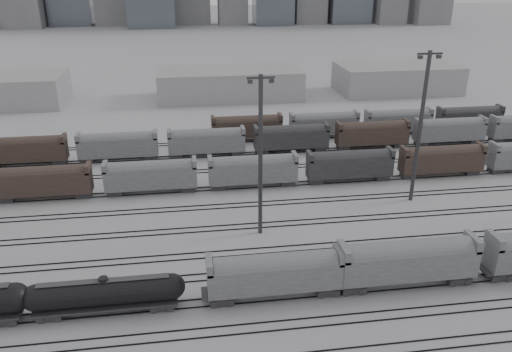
{
  "coord_description": "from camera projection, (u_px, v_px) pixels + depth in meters",
  "views": [
    {
      "loc": [
        -2.66,
        -45.37,
        35.05
      ],
      "look_at": [
        7.82,
        27.14,
        4.0
      ],
      "focal_mm": 35.0,
      "sensor_mm": 36.0,
      "label": 1
    }
  ],
  "objects": [
    {
      "name": "tracks",
      "position": [
        212.0,
        230.0,
        71.29
      ],
      "size": [
        220.0,
        71.5,
        0.16
      ],
      "color": "black",
      "rests_on": "ground"
    },
    {
      "name": "warehouse_mid",
      "position": [
        230.0,
        83.0,
        141.7
      ],
      "size": [
        40.0,
        18.0,
        8.0
      ],
      "primitive_type": "cube",
      "color": "#A8A7AA",
      "rests_on": "ground"
    },
    {
      "name": "light_mast_c",
      "position": [
        260.0,
        154.0,
        66.18
      ],
      "size": [
        3.61,
        0.58,
        22.54
      ],
      "color": "#353537",
      "rests_on": "ground"
    },
    {
      "name": "hopper_car_b",
      "position": [
        408.0,
        259.0,
        57.75
      ],
      "size": [
        16.35,
        3.25,
        5.85
      ],
      "color": "#272729",
      "rests_on": "ground"
    },
    {
      "name": "light_mast_d",
      "position": [
        420.0,
        125.0,
        75.83
      ],
      "size": [
        3.81,
        0.61,
        23.79
      ],
      "color": "#353537",
      "rests_on": "ground"
    },
    {
      "name": "bg_string_far",
      "position": [
        361.0,
        124.0,
        109.98
      ],
      "size": [
        66.0,
        3.0,
        5.6
      ],
      "color": "#45322C",
      "rests_on": "ground"
    },
    {
      "name": "warehouse_right",
      "position": [
        397.0,
        78.0,
        148.28
      ],
      "size": [
        35.0,
        18.0,
        8.0
      ],
      "primitive_type": "cube",
      "color": "#A8A7AA",
      "rests_on": "ground"
    },
    {
      "name": "bg_string_mid",
      "position": [
        291.0,
        139.0,
        100.39
      ],
      "size": [
        151.0,
        3.0,
        5.6
      ],
      "color": "#272729",
      "rests_on": "ground"
    },
    {
      "name": "ground",
      "position": [
        221.0,
        307.0,
        55.37
      ],
      "size": [
        900.0,
        900.0,
        0.0
      ],
      "primitive_type": "plane",
      "color": "silver",
      "rests_on": "ground"
    },
    {
      "name": "bg_string_near",
      "position": [
        253.0,
        171.0,
        84.49
      ],
      "size": [
        151.0,
        3.0,
        5.6
      ],
      "color": "gray",
      "rests_on": "ground"
    },
    {
      "name": "hopper_car_a",
      "position": [
        275.0,
        272.0,
        55.78
      ],
      "size": [
        15.33,
        3.04,
        5.48
      ],
      "color": "#272729",
      "rests_on": "ground"
    },
    {
      "name": "tank_car_b",
      "position": [
        105.0,
        293.0,
        53.69
      ],
      "size": [
        17.18,
        2.86,
        4.24
      ],
      "color": "#272729",
      "rests_on": "ground"
    }
  ]
}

